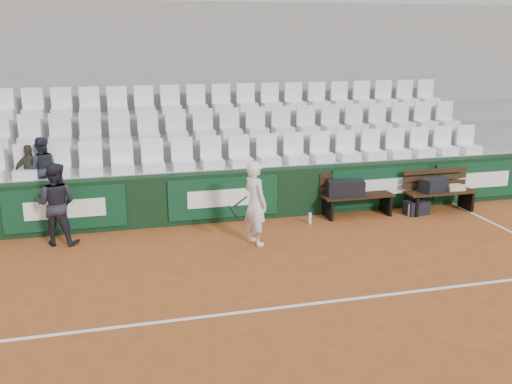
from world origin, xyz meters
The scene contains 22 objects.
ground centered at (0.00, 0.00, 0.00)m, with size 80.00×80.00×0.00m, color #994D22.
court_baseline centered at (0.00, 0.00, 0.00)m, with size 18.00×0.06×0.01m, color white.
back_barrier centered at (0.07, 3.99, 0.50)m, with size 18.00×0.34×1.00m.
grandstand_tier_front centered at (0.00, 4.62, 0.50)m, with size 18.00×0.95×1.00m, color gray.
grandstand_tier_mid centered at (0.00, 5.58, 0.72)m, with size 18.00×0.95×1.45m, color gray.
grandstand_tier_back centered at (0.00, 6.53, 0.95)m, with size 18.00×0.95×1.90m, color gray.
grandstand_rear_wall centered at (0.00, 7.15, 2.20)m, with size 18.00×0.30×4.40m, color gray.
seat_row_front centered at (0.00, 4.45, 1.31)m, with size 11.90×0.44×0.63m, color white.
seat_row_mid centered at (0.00, 5.40, 1.77)m, with size 11.90×0.44×0.63m, color silver.
seat_row_back centered at (0.00, 6.35, 2.21)m, with size 11.90×0.44×0.63m, color white.
bench_left centered at (2.57, 3.60, 0.23)m, with size 1.50×0.56×0.45m, color black.
bench_right centered at (4.38, 3.42, 0.23)m, with size 1.50×0.56×0.45m, color #321D0F.
sports_bag_left centered at (2.30, 3.60, 0.61)m, with size 0.74×0.32×0.32m, color black.
sports_bag_right centered at (4.24, 3.44, 0.59)m, with size 0.62×0.29×0.29m, color black.
towel centered at (4.74, 3.44, 0.50)m, with size 0.36×0.26×0.10m, color beige.
sports_bag_ground centered at (3.81, 3.36, 0.15)m, with size 0.48×0.29×0.29m, color black.
water_bottle_near centered at (1.44, 3.33, 0.11)m, with size 0.06×0.06×0.23m, color silver.
water_bottle_far centered at (3.61, 3.27, 0.13)m, with size 0.07×0.07×0.27m, color silver.
tennis_player centered at (0.11, 2.53, 0.76)m, with size 0.77×0.65×1.52m.
ball_kid centered at (-3.31, 3.40, 0.75)m, with size 0.73×0.57×1.50m, color black.
spectator_b centered at (-3.82, 4.50, 1.54)m, with size 0.64×0.26×1.09m, color #37322C.
spectator_c centered at (-3.61, 4.50, 1.61)m, with size 0.59×0.46×1.22m, color #202530.
Camera 1 is at (-2.28, -6.85, 3.65)m, focal length 40.00 mm.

